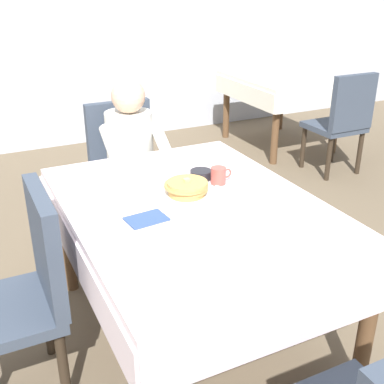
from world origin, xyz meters
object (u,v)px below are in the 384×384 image
(diner_person, at_px, (132,151))
(spoon_near_edge, at_px, (232,227))
(chair_left_side, at_px, (26,286))
(bowl_butter, at_px, (201,174))
(cup_coffee, at_px, (219,176))
(syrup_pitcher, at_px, (129,192))
(chair_diner, at_px, (125,163))
(background_table_far, at_px, (281,87))
(background_chair_empty, at_px, (343,118))
(knife_right_of_plate, at_px, (225,191))
(breakfast_stack, at_px, (187,187))
(dining_table_main, at_px, (194,221))
(fork_left_of_plate, at_px, (151,206))
(plate_breakfast, at_px, (187,196))

(diner_person, height_order, spoon_near_edge, diner_person)
(spoon_near_edge, bearing_deg, chair_left_side, 176.63)
(bowl_butter, bearing_deg, chair_left_side, -164.82)
(cup_coffee, relative_size, bowl_butter, 1.03)
(syrup_pitcher, relative_size, spoon_near_edge, 0.53)
(chair_diner, distance_m, cup_coffee, 1.05)
(background_table_far, height_order, background_chair_empty, background_chair_empty)
(knife_right_of_plate, bearing_deg, breakfast_stack, 82.10)
(chair_left_side, height_order, breakfast_stack, chair_left_side)
(knife_right_of_plate, height_order, background_table_far, knife_right_of_plate)
(dining_table_main, bearing_deg, syrup_pitcher, 144.05)
(breakfast_stack, bearing_deg, spoon_near_edge, -83.16)
(background_table_far, bearing_deg, spoon_near_edge, -129.04)
(breakfast_stack, xyz_separation_m, fork_left_of_plate, (-0.19, -0.02, -0.05))
(fork_left_of_plate, xyz_separation_m, background_table_far, (2.35, 2.28, -0.12))
(fork_left_of_plate, relative_size, background_chair_empty, 0.19)
(breakfast_stack, bearing_deg, chair_diner, 86.94)
(diner_person, relative_size, spoon_near_edge, 7.47)
(chair_diner, height_order, fork_left_of_plate, chair_diner)
(diner_person, xyz_separation_m, syrup_pitcher, (-0.30, -0.84, 0.11))
(plate_breakfast, bearing_deg, diner_person, 86.59)
(diner_person, bearing_deg, bowl_butter, 97.95)
(syrup_pitcher, height_order, fork_left_of_plate, syrup_pitcher)
(chair_left_side, distance_m, syrup_pitcher, 0.61)
(fork_left_of_plate, distance_m, background_chair_empty, 2.71)
(syrup_pitcher, distance_m, knife_right_of_plate, 0.46)
(dining_table_main, distance_m, plate_breakfast, 0.12)
(breakfast_stack, distance_m, fork_left_of_plate, 0.20)
(chair_diner, bearing_deg, knife_right_of_plate, 96.86)
(dining_table_main, height_order, chair_left_side, chair_left_side)
(diner_person, height_order, cup_coffee, diner_person)
(bowl_butter, height_order, syrup_pitcher, syrup_pitcher)
(diner_person, xyz_separation_m, knife_right_of_plate, (0.13, -0.96, 0.07))
(chair_diner, distance_m, chair_left_side, 1.43)
(dining_table_main, height_order, diner_person, diner_person)
(chair_diner, bearing_deg, fork_left_of_plate, 77.55)
(dining_table_main, distance_m, chair_left_side, 0.78)
(breakfast_stack, bearing_deg, background_chair_empty, 31.30)
(fork_left_of_plate, distance_m, spoon_near_edge, 0.40)
(chair_left_side, distance_m, fork_left_of_plate, 0.62)
(diner_person, distance_m, cup_coffee, 0.88)
(bowl_butter, relative_size, spoon_near_edge, 0.73)
(chair_left_side, bearing_deg, knife_right_of_plate, -86.69)
(plate_breakfast, distance_m, knife_right_of_plate, 0.19)
(breakfast_stack, xyz_separation_m, cup_coffee, (0.22, 0.08, -0.01))
(plate_breakfast, relative_size, bowl_butter, 2.55)
(bowl_butter, distance_m, background_chair_empty, 2.31)
(plate_breakfast, distance_m, breakfast_stack, 0.04)
(spoon_near_edge, distance_m, background_table_far, 3.36)
(knife_right_of_plate, bearing_deg, chair_diner, 5.36)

